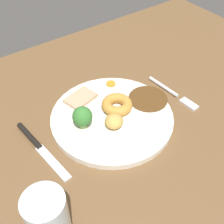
{
  "coord_description": "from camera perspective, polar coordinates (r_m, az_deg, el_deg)",
  "views": [
    {
      "loc": [
        27.86,
        34.5,
        50.53
      ],
      "look_at": [
        0.85,
        -2.91,
        6.0
      ],
      "focal_mm": 46.71,
      "sensor_mm": 36.0,
      "label": 1
    }
  ],
  "objects": [
    {
      "name": "dining_table",
      "position": [
        0.66,
        2.09,
        -3.75
      ],
      "size": [
        120.0,
        84.0,
        3.6
      ],
      "primitive_type": "cube",
      "color": "brown",
      "rests_on": "ground"
    },
    {
      "name": "roast_potato_left",
      "position": [
        0.61,
        0.67,
        -2.06
      ],
      "size": [
        5.6,
        5.53,
        2.89
      ],
      "primitive_type": "ellipsoid",
      "rotation": [
        0.0,
        0.0,
        5.33
      ],
      "color": "tan",
      "rests_on": "dinner_plate"
    },
    {
      "name": "water_glass",
      "position": [
        0.47,
        -12.35,
        -19.89
      ],
      "size": [
        6.37,
        6.37,
        10.97
      ],
      "primitive_type": "cylinder",
      "color": "silver",
      "rests_on": "dining_table"
    },
    {
      "name": "dinner_plate",
      "position": [
        0.65,
        0.0,
        -1.07
      ],
      "size": [
        27.35,
        27.35,
        1.4
      ],
      "primitive_type": "cylinder",
      "color": "silver",
      "rests_on": "dining_table"
    },
    {
      "name": "gravy_pool",
      "position": [
        0.69,
        7.06,
        2.62
      ],
      "size": [
        9.2,
        9.2,
        0.3
      ],
      "primitive_type": "cylinder",
      "color": "#563819",
      "rests_on": "dinner_plate"
    },
    {
      "name": "meat_slice_main",
      "position": [
        0.69,
        -6.16,
        2.71
      ],
      "size": [
        7.92,
        6.3,
        0.8
      ],
      "primitive_type": "cube",
      "rotation": [
        0.0,
        0.0,
        3.38
      ],
      "color": "tan",
      "rests_on": "dinner_plate"
    },
    {
      "name": "carrot_coin_front",
      "position": [
        0.73,
        -0.23,
        5.56
      ],
      "size": [
        2.32,
        2.32,
        0.43
      ],
      "primitive_type": "cylinder",
      "color": "orange",
      "rests_on": "dinner_plate"
    },
    {
      "name": "broccoli_floret",
      "position": [
        0.61,
        -5.82,
        -0.94
      ],
      "size": [
        4.24,
        4.24,
        5.11
      ],
      "color": "#8CB766",
      "rests_on": "dinner_plate"
    },
    {
      "name": "knife",
      "position": [
        0.62,
        -14.36,
        -6.31
      ],
      "size": [
        3.31,
        18.55,
        1.2
      ],
      "rotation": [
        0.0,
        0.0,
        1.67
      ],
      "color": "black",
      "rests_on": "dining_table"
    },
    {
      "name": "yorkshire_pudding",
      "position": [
        0.66,
        0.98,
        1.44
      ],
      "size": [
        6.99,
        6.99,
        2.32
      ],
      "primitive_type": "torus",
      "color": "#C68938",
      "rests_on": "dinner_plate"
    },
    {
      "name": "fork",
      "position": [
        0.73,
        11.97,
        3.55
      ],
      "size": [
        2.47,
        15.31,
        0.9
      ],
      "rotation": [
        0.0,
        0.0,
        1.64
      ],
      "color": "silver",
      "rests_on": "dining_table"
    }
  ]
}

